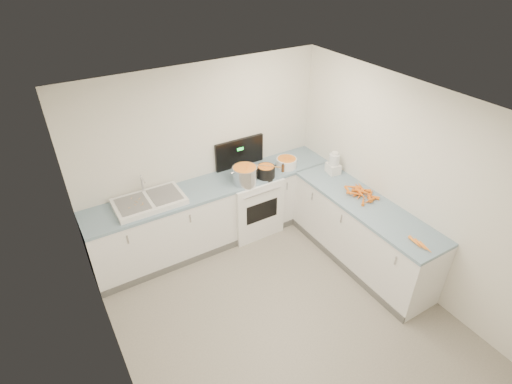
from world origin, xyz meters
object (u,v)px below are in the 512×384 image
extract_bottle (283,168)px  black_pot (266,172)px  steel_pot (245,175)px  food_processor (334,164)px  sink (149,201)px  mixing_bowl (286,163)px  spice_jar (287,166)px  stove (250,201)px

extract_bottle → black_pot: bearing=178.7°
steel_pot → food_processor: bearing=-19.4°
sink → mixing_bowl: size_ratio=2.90×
sink → mixing_bowl: (2.01, -0.11, 0.03)m
sink → black_pot: (1.61, -0.19, 0.03)m
spice_jar → stove: bearing=166.8°
sink → mixing_bowl: bearing=-3.2°
steel_pot → mixing_bowl: 0.73m
extract_bottle → mixing_bowl: bearing=35.8°
stove → sink: stove is taller
extract_bottle → spice_jar: 0.12m
stove → food_processor: (1.03, -0.57, 0.60)m
steel_pot → mixing_bowl: size_ratio=1.15×
extract_bottle → spice_jar: bearing=24.8°
sink → food_processor: size_ratio=2.66×
black_pot → mixing_bowl: 0.41m
mixing_bowl → food_processor: bearing=-45.3°
mixing_bowl → extract_bottle: (-0.12, -0.09, -0.01)m
mixing_bowl → food_processor: 0.67m
sink → extract_bottle: 1.90m
black_pot → food_processor: (0.87, -0.40, 0.07)m
steel_pot → spice_jar: (0.72, 0.02, -0.07)m
black_pot → food_processor: bearing=-24.4°
steel_pot → black_pot: size_ratio=1.33×
black_pot → spice_jar: (0.40, 0.04, -0.03)m
stove → sink: size_ratio=1.58×
sink → steel_pot: size_ratio=2.52×
stove → steel_pot: 0.61m
sink → steel_pot: (1.29, -0.17, 0.07)m
black_pot → stove: bearing=131.9°
mixing_bowl → stove: bearing=170.4°
black_pot → sink: bearing=173.2°
stove → mixing_bowl: size_ratio=4.59×
stove → extract_bottle: stove is taller
steel_pot → extract_bottle: steel_pot is taller
spice_jar → sink: bearing=175.8°
mixing_bowl → spice_jar: 0.05m
steel_pot → food_processor: size_ratio=1.05×
steel_pot → extract_bottle: (0.60, -0.03, -0.05)m
mixing_bowl → black_pot: bearing=-168.8°
sink → mixing_bowl: sink is taller
stove → mixing_bowl: (0.56, -0.10, 0.53)m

